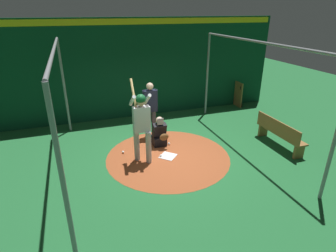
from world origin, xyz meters
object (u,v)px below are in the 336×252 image
at_px(baseball_0, 161,156).
at_px(home_plate, 168,156).
at_px(baseball_1, 123,152).
at_px(bench, 279,133).
at_px(baseball_2, 169,144).
at_px(batter, 141,121).
at_px(catcher, 160,134).
at_px(bat_rack, 237,94).
at_px(umpire, 150,107).

bearing_deg(baseball_0, home_plate, 80.07).
bearing_deg(baseball_1, bench, 76.56).
bearing_deg(baseball_2, bench, 69.55).
height_order(batter, baseball_1, batter).
height_order(catcher, bat_rack, bat_rack).
bearing_deg(umpire, home_plate, 2.67).
distance_m(catcher, baseball_0, 0.82).
bearing_deg(bench, bat_rack, 166.34).
bearing_deg(baseball_2, batter, -56.18).
xyz_separation_m(batter, catcher, (-0.75, 0.73, -0.82)).
bearing_deg(baseball_2, baseball_0, -36.28).
distance_m(home_plate, bench, 3.45).
distance_m(batter, umpire, 1.66).
bearing_deg(batter, home_plate, 89.57).
bearing_deg(home_plate, bat_rack, 127.72).
bearing_deg(batter, baseball_0, 93.25).
distance_m(bench, baseball_1, 4.72).
bearing_deg(bench, baseball_0, -98.27).
bearing_deg(batter, baseball_2, 123.82).
height_order(baseball_0, baseball_1, same).
bearing_deg(bat_rack, baseball_0, -53.85).
height_order(bench, baseball_2, bench).
distance_m(home_plate, bat_rack, 5.48).
height_order(catcher, baseball_2, catcher).
distance_m(umpire, baseball_1, 1.73).
xyz_separation_m(umpire, baseball_1, (0.91, -1.11, -0.98)).
bearing_deg(baseball_2, catcher, -106.15).
xyz_separation_m(catcher, bench, (1.24, 3.40, 0.08)).
relative_size(bat_rack, baseball_2, 14.20).
height_order(batter, catcher, batter).
distance_m(bat_rack, bench, 3.94).
bearing_deg(catcher, baseball_0, -15.06).
bearing_deg(baseball_2, bat_rack, 123.31).
bearing_deg(catcher, home_plate, 0.73).
bearing_deg(baseball_2, baseball_1, -87.13).
xyz_separation_m(bat_rack, baseball_2, (2.66, -4.05, -0.45)).
distance_m(batter, bench, 4.22).
distance_m(home_plate, baseball_2, 0.73).
height_order(bat_rack, baseball_0, bat_rack).
height_order(home_plate, batter, batter).
distance_m(catcher, bat_rack, 5.04).
relative_size(home_plate, catcher, 0.45).
bearing_deg(batter, bat_rack, 123.41).
distance_m(umpire, bench, 4.04).
distance_m(bench, baseball_0, 3.65).
height_order(catcher, bench, catcher).
height_order(baseball_0, baseball_2, same).
bearing_deg(bench, baseball_2, -110.45).
bearing_deg(catcher, batter, -44.00).
height_order(umpire, baseball_1, umpire).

